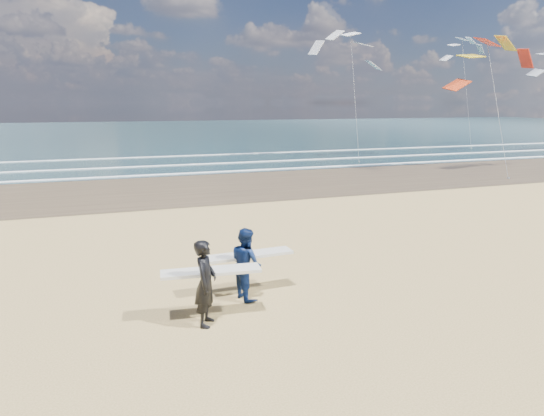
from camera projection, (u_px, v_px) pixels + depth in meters
name	position (u px, v px, depth m)	size (l,w,h in m)	color
wet_sand_strip	(428.00, 172.00, 33.59)	(220.00, 12.00, 0.01)	#4A3927
ocean	(230.00, 131.00, 83.34)	(220.00, 100.00, 0.02)	#193438
foam_breakers	(356.00, 157.00, 42.88)	(220.00, 11.70, 0.05)	white
surfer_near	(206.00, 282.00, 10.41)	(2.24, 1.13, 1.90)	black
surfer_far	(246.00, 263.00, 11.84)	(2.22, 1.16, 1.78)	#0E2151
kite_0	(493.00, 82.00, 32.32)	(7.18, 4.89, 10.17)	slate
kite_1	(353.00, 77.00, 40.45)	(6.73, 4.84, 11.74)	slate
kite_5	(466.00, 83.00, 52.18)	(5.50, 4.71, 12.63)	slate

